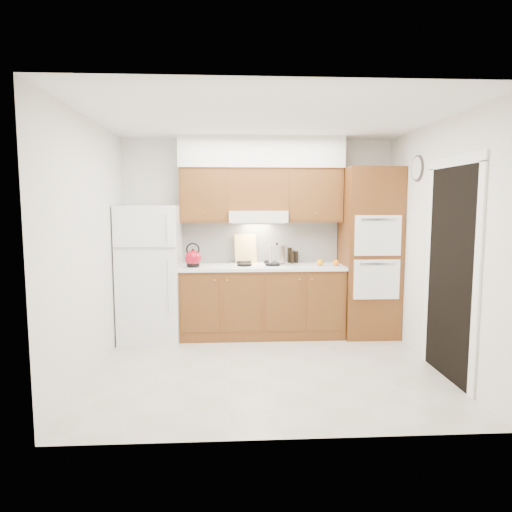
{
  "coord_description": "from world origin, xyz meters",
  "views": [
    {
      "loc": [
        -0.39,
        -4.69,
        1.74
      ],
      "look_at": [
        -0.09,
        0.45,
        1.15
      ],
      "focal_mm": 32.0,
      "sensor_mm": 36.0,
      "label": 1
    }
  ],
  "objects": [
    {
      "name": "wall_left",
      "position": [
        -1.8,
        0.0,
        1.3
      ],
      "size": [
        0.02,
        3.0,
        2.6
      ],
      "primitive_type": "cube",
      "color": "silver",
      "rests_on": "floor"
    },
    {
      "name": "backsplash",
      "position": [
        0.02,
        1.49,
        1.22
      ],
      "size": [
        2.11,
        0.03,
        0.56
      ],
      "primitive_type": "cube",
      "color": "white",
      "rests_on": "countertop"
    },
    {
      "name": "upper_cab_right",
      "position": [
        0.72,
        1.33,
        1.85
      ],
      "size": [
        0.73,
        0.33,
        0.7
      ],
      "primitive_type": "cube",
      "color": "brown",
      "rests_on": "wall_back"
    },
    {
      "name": "cooktop",
      "position": [
        -0.02,
        1.21,
        0.95
      ],
      "size": [
        0.74,
        0.5,
        0.01
      ],
      "primitive_type": "cube",
      "color": "white",
      "rests_on": "countertop"
    },
    {
      "name": "ceiling",
      "position": [
        0.0,
        0.0,
        2.6
      ],
      "size": [
        3.6,
        3.6,
        0.0
      ],
      "primitive_type": "plane",
      "color": "white",
      "rests_on": "wall_back"
    },
    {
      "name": "orange_far",
      "position": [
        0.77,
        1.1,
        0.98
      ],
      "size": [
        0.11,
        0.11,
        0.09
      ],
      "primitive_type": "sphere",
      "rotation": [
        0.0,
        0.0,
        0.3
      ],
      "color": "#FCA00D",
      "rests_on": "countertop"
    },
    {
      "name": "kettle",
      "position": [
        -0.86,
        1.09,
        1.05
      ],
      "size": [
        0.22,
        0.22,
        0.2
      ],
      "primitive_type": "sphere",
      "rotation": [
        0.0,
        0.0,
        -0.08
      ],
      "color": "maroon",
      "rests_on": "countertop"
    },
    {
      "name": "condiment_a",
      "position": [
        0.42,
        1.45,
        1.04
      ],
      "size": [
        0.06,
        0.06,
        0.21
      ],
      "primitive_type": "cylinder",
      "rotation": [
        0.0,
        0.0,
        -0.05
      ],
      "color": "black",
      "rests_on": "countertop"
    },
    {
      "name": "stock_pot",
      "position": [
        0.23,
        1.26,
        1.08
      ],
      "size": [
        0.24,
        0.24,
        0.22
      ],
      "primitive_type": "cylinder",
      "rotation": [
        0.0,
        0.0,
        0.14
      ],
      "color": "silver",
      "rests_on": "cooktop"
    },
    {
      "name": "condiment_b",
      "position": [
        0.45,
        1.37,
        1.02
      ],
      "size": [
        0.07,
        0.07,
        0.17
      ],
      "primitive_type": "cylinder",
      "rotation": [
        0.0,
        0.0,
        0.38
      ],
      "color": "black",
      "rests_on": "countertop"
    },
    {
      "name": "floor",
      "position": [
        0.0,
        0.0,
        0.0
      ],
      "size": [
        3.6,
        3.6,
        0.0
      ],
      "primitive_type": "plane",
      "color": "#B9B0A2",
      "rests_on": "ground"
    },
    {
      "name": "fridge",
      "position": [
        -1.41,
        1.14,
        0.86
      ],
      "size": [
        0.75,
        0.72,
        1.72
      ],
      "primitive_type": "cube",
      "color": "white",
      "rests_on": "floor"
    },
    {
      "name": "range_hood",
      "position": [
        -0.02,
        1.27,
        1.57
      ],
      "size": [
        0.75,
        0.45,
        0.15
      ],
      "primitive_type": "cube",
      "color": "silver",
      "rests_on": "wall_back"
    },
    {
      "name": "wall_right",
      "position": [
        1.8,
        0.0,
        1.3
      ],
      "size": [
        0.02,
        3.0,
        2.6
      ],
      "primitive_type": "cube",
      "color": "silver",
      "rests_on": "floor"
    },
    {
      "name": "soffit",
      "position": [
        0.03,
        1.32,
        2.4
      ],
      "size": [
        2.13,
        0.36,
        0.4
      ],
      "primitive_type": "cube",
      "color": "silver",
      "rests_on": "wall_back"
    },
    {
      "name": "wall_back",
      "position": [
        0.0,
        1.5,
        1.3
      ],
      "size": [
        3.6,
        0.02,
        2.6
      ],
      "primitive_type": "cube",
      "color": "silver",
      "rests_on": "floor"
    },
    {
      "name": "wall_clock",
      "position": [
        1.79,
        0.55,
        2.15
      ],
      "size": [
        0.02,
        0.3,
        0.3
      ],
      "primitive_type": "cylinder",
      "rotation": [
        0.0,
        1.57,
        0.0
      ],
      "color": "#3F3833",
      "rests_on": "wall_right"
    },
    {
      "name": "upper_cab_left",
      "position": [
        -0.71,
        1.33,
        1.85
      ],
      "size": [
        0.63,
        0.33,
        0.7
      ],
      "primitive_type": "cube",
      "color": "brown",
      "rests_on": "wall_back"
    },
    {
      "name": "base_cabinets",
      "position": [
        0.02,
        1.2,
        0.45
      ],
      "size": [
        2.11,
        0.6,
        0.9
      ],
      "primitive_type": "cube",
      "color": "brown",
      "rests_on": "floor"
    },
    {
      "name": "cutting_board",
      "position": [
        -0.18,
        1.39,
        1.14
      ],
      "size": [
        0.31,
        0.15,
        0.39
      ],
      "primitive_type": "cube",
      "rotation": [
        -0.21,
        0.0,
        0.17
      ],
      "color": "tan",
      "rests_on": "countertop"
    },
    {
      "name": "countertop",
      "position": [
        0.03,
        1.19,
        0.92
      ],
      "size": [
        2.13,
        0.62,
        0.04
      ],
      "primitive_type": "cube",
      "color": "white",
      "rests_on": "base_cabinets"
    },
    {
      "name": "orange_near",
      "position": [
        0.98,
        1.09,
        0.98
      ],
      "size": [
        0.1,
        0.1,
        0.08
      ],
      "primitive_type": "sphere",
      "rotation": [
        0.0,
        0.0,
        -0.24
      ],
      "color": "orange",
      "rests_on": "countertop"
    },
    {
      "name": "doorway",
      "position": [
        1.79,
        -0.35,
        1.05
      ],
      "size": [
        0.02,
        0.9,
        2.1
      ],
      "primitive_type": "cube",
      "color": "black",
      "rests_on": "floor"
    },
    {
      "name": "upper_cab_over_hood",
      "position": [
        -0.02,
        1.33,
        1.92
      ],
      "size": [
        0.75,
        0.33,
        0.55
      ],
      "primitive_type": "cube",
      "color": "brown",
      "rests_on": "range_hood"
    },
    {
      "name": "condiment_c",
      "position": [
        0.51,
        1.45,
        1.02
      ],
      "size": [
        0.06,
        0.06,
        0.16
      ],
      "primitive_type": "cylinder",
      "rotation": [
        0.0,
        0.0,
        0.1
      ],
      "color": "black",
      "rests_on": "countertop"
    },
    {
      "name": "oven_cabinet",
      "position": [
        1.44,
        1.18,
        1.1
      ],
      "size": [
        0.7,
        0.65,
        2.2
      ],
      "primitive_type": "cube",
      "color": "brown",
      "rests_on": "floor"
    }
  ]
}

